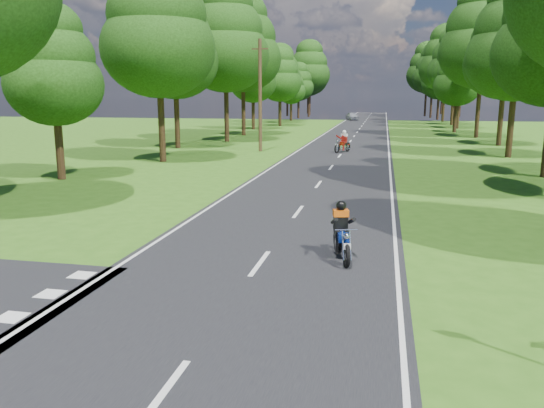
# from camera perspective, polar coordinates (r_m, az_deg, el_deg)

# --- Properties ---
(ground) EXTENTS (160.00, 160.00, 0.00)m
(ground) POSITION_cam_1_polar(r_m,az_deg,el_deg) (11.28, -3.65, -9.55)
(ground) COLOR #315F15
(ground) RESTS_ON ground
(main_road) EXTENTS (7.00, 140.00, 0.02)m
(main_road) POSITION_cam_1_polar(r_m,az_deg,el_deg) (60.34, 9.15, 7.63)
(main_road) COLOR black
(main_road) RESTS_ON ground
(road_markings) EXTENTS (7.40, 140.00, 0.01)m
(road_markings) POSITION_cam_1_polar(r_m,az_deg,el_deg) (58.48, 8.93, 7.53)
(road_markings) COLOR silver
(road_markings) RESTS_ON main_road
(treeline) EXTENTS (40.00, 115.35, 14.78)m
(treeline) POSITION_cam_1_polar(r_m,az_deg,el_deg) (70.34, 10.99, 14.84)
(treeline) COLOR black
(treeline) RESTS_ON ground
(telegraph_pole) EXTENTS (1.20, 0.26, 8.00)m
(telegraph_pole) POSITION_cam_1_polar(r_m,az_deg,el_deg) (39.14, -1.28, 11.63)
(telegraph_pole) COLOR #382616
(telegraph_pole) RESTS_ON ground
(rider_near_blue) EXTENTS (0.99, 1.83, 1.45)m
(rider_near_blue) POSITION_cam_1_polar(r_m,az_deg,el_deg) (13.43, 7.52, -2.81)
(rider_near_blue) COLOR navy
(rider_near_blue) RESTS_ON main_road
(rider_far_red) EXTENTS (1.37, 2.01, 1.59)m
(rider_far_red) POSITION_cam_1_polar(r_m,az_deg,el_deg) (38.65, 7.61, 6.70)
(rider_far_red) COLOR maroon
(rider_far_red) RESTS_ON main_road
(distant_car) EXTENTS (2.60, 4.07, 1.29)m
(distant_car) POSITION_cam_1_polar(r_m,az_deg,el_deg) (89.45, 8.61, 9.33)
(distant_car) COLOR silver
(distant_car) RESTS_ON main_road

